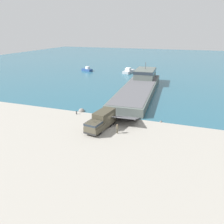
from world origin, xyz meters
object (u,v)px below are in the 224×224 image
Objects in this scene: soldier_on_ramp at (117,128)px; mooring_bollard at (76,112)px; moored_boat_a at (87,69)px; moored_boat_b at (129,71)px; landing_craft at (140,85)px; military_truck at (101,121)px.

mooring_bollard is at bearing -90.46° from soldier_on_ramp.
soldier_on_ramp is 0.32× the size of moored_boat_a.
moored_boat_b is (-13.52, 58.17, -0.30)m from soldier_on_ramp.
landing_craft reaches higher than moored_boat_b.
soldier_on_ramp is at bearing -28.21° from mooring_bollard.
soldier_on_ramp is at bearing 82.42° from military_truck.
soldier_on_ramp is (2.46, -30.59, -0.71)m from landing_craft.
mooring_bollard is at bearing -137.04° from moored_boat_a.
mooring_bollard is at bearing -113.89° from military_truck.
soldier_on_ramp is at bearing -70.08° from moored_boat_b.
military_truck is 10.20× the size of mooring_bollard.
landing_craft is 29.57m from military_truck.
military_truck is at bearing -73.23° from moored_boat_b.
moored_boat_b is at bearing 109.13° from landing_craft.
mooring_bollard is (-8.00, 5.14, -1.18)m from military_truck.
military_truck is 62.20m from moored_boat_a.
military_truck is at bearing -132.06° from moored_boat_a.
military_truck is at bearing -32.72° from mooring_bollard.
landing_craft is 30.69m from soldier_on_ramp.
landing_craft is at bearing -147.65° from soldier_on_ramp.
moored_boat_b is (-10.01, 57.14, -0.87)m from military_truck.
mooring_bollard is (-9.04, -24.41, -1.32)m from landing_craft.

